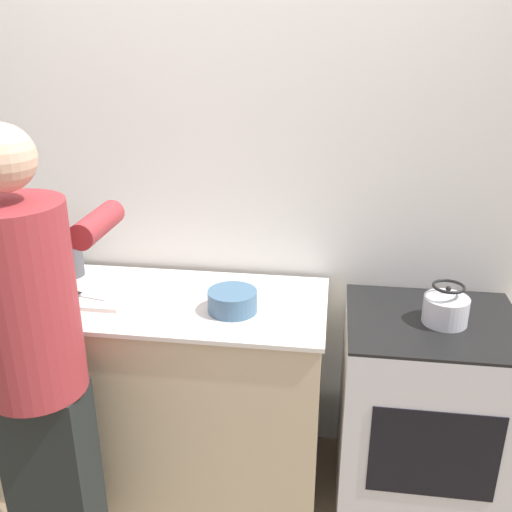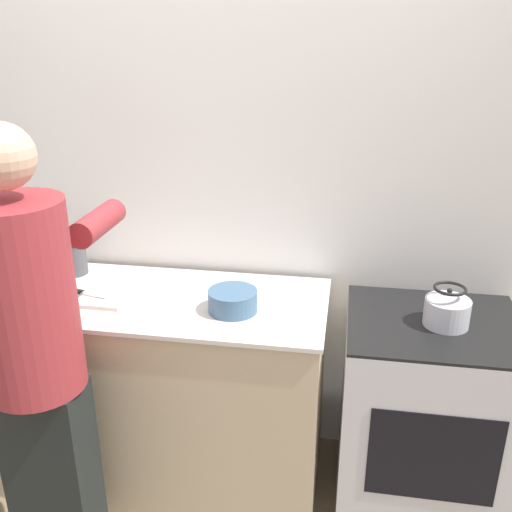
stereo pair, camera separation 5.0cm
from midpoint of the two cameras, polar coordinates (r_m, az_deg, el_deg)
name	(u,v)px [view 2 (the right image)]	position (r m, az deg, el deg)	size (l,w,h in m)	color
wall_back	(227,186)	(2.56, -2.39, 7.01)	(8.00, 0.05, 2.60)	white
counter	(130,385)	(2.69, -11.95, -12.52)	(1.74, 0.62, 0.91)	#C6B28E
oven	(423,417)	(2.57, 16.96, -15.12)	(0.68, 0.59, 0.89)	silver
person	(35,351)	(2.10, -20.54, -8.93)	(0.38, 0.61, 1.70)	black
cutting_board	(92,294)	(2.49, -15.54, -3.68)	(0.33, 0.25, 0.02)	silver
knife	(86,293)	(2.47, -16.06, -3.59)	(0.21, 0.08, 0.01)	silver
kettle	(447,309)	(2.31, 19.18, -5.04)	(0.17, 0.17, 0.16)	silver
bowl_prep	(35,267)	(2.75, -20.71, -1.04)	(0.15, 0.15, 0.09)	#C6B789
bowl_mixing	(233,301)	(2.26, -1.70, -4.49)	(0.20, 0.20, 0.09)	#426684
canister_jar	(73,257)	(2.71, -17.34, -0.11)	(0.13, 0.13, 0.16)	#4C4C51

